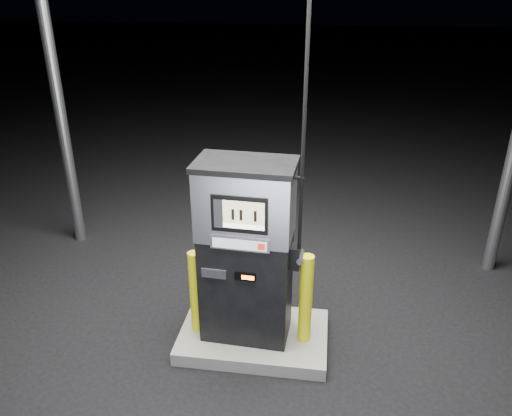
# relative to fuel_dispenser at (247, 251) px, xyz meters

# --- Properties ---
(ground) EXTENTS (80.00, 80.00, 0.00)m
(ground) POSITION_rel_fuel_dispenser_xyz_m (0.07, 0.01, -1.16)
(ground) COLOR black
(ground) RESTS_ON ground
(pump_island) EXTENTS (1.60, 1.00, 0.15)m
(pump_island) POSITION_rel_fuel_dispenser_xyz_m (0.07, 0.01, -1.09)
(pump_island) COLOR #5E5E59
(pump_island) RESTS_ON ground
(fuel_dispenser) EXTENTS (1.09, 0.63, 4.08)m
(fuel_dispenser) POSITION_rel_fuel_dispenser_xyz_m (0.00, 0.00, 0.00)
(fuel_dispenser) COLOR black
(fuel_dispenser) RESTS_ON pump_island
(bollard_left) EXTENTS (0.16, 0.16, 0.97)m
(bollard_left) POSITION_rel_fuel_dispenser_xyz_m (-0.55, -0.04, -0.53)
(bollard_left) COLOR yellow
(bollard_left) RESTS_ON pump_island
(bollard_right) EXTENTS (0.14, 0.14, 1.02)m
(bollard_right) POSITION_rel_fuel_dispenser_xyz_m (0.62, -0.04, -0.50)
(bollard_right) COLOR yellow
(bollard_right) RESTS_ON pump_island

